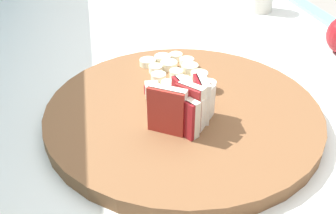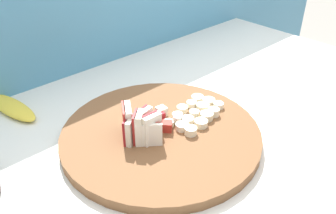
{
  "view_description": "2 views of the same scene",
  "coord_description": "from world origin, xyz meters",
  "px_view_note": "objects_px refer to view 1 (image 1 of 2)",
  "views": [
    {
      "loc": [
        -0.59,
        0.15,
        1.26
      ],
      "look_at": [
        -0.15,
        0.06,
        0.97
      ],
      "focal_mm": 40.84,
      "sensor_mm": 36.0,
      "label": 1
    },
    {
      "loc": [
        -0.51,
        -0.41,
        1.38
      ],
      "look_at": [
        -0.1,
        0.04,
        0.99
      ],
      "focal_mm": 37.61,
      "sensor_mm": 36.0,
      "label": 2
    }
  ],
  "objects_px": {
    "cutting_board": "(183,111)",
    "banana_slice_rows": "(178,72)",
    "apple_wedge_fan": "(187,106)",
    "apple_dice_pile": "(167,94)"
  },
  "relations": [
    {
      "from": "cutting_board",
      "to": "banana_slice_rows",
      "type": "bearing_deg",
      "value": -7.85
    },
    {
      "from": "banana_slice_rows",
      "to": "cutting_board",
      "type": "bearing_deg",
      "value": 172.15
    },
    {
      "from": "apple_dice_pile",
      "to": "cutting_board",
      "type": "bearing_deg",
      "value": -138.89
    },
    {
      "from": "apple_wedge_fan",
      "to": "banana_slice_rows",
      "type": "bearing_deg",
      "value": -7.71
    },
    {
      "from": "apple_dice_pile",
      "to": "banana_slice_rows",
      "type": "relative_size",
      "value": 0.61
    },
    {
      "from": "cutting_board",
      "to": "banana_slice_rows",
      "type": "height_order",
      "value": "banana_slice_rows"
    },
    {
      "from": "apple_dice_pile",
      "to": "banana_slice_rows",
      "type": "height_order",
      "value": "apple_dice_pile"
    },
    {
      "from": "cutting_board",
      "to": "apple_wedge_fan",
      "type": "distance_m",
      "value": 0.06
    },
    {
      "from": "cutting_board",
      "to": "apple_dice_pile",
      "type": "relative_size",
      "value": 4.38
    },
    {
      "from": "cutting_board",
      "to": "banana_slice_rows",
      "type": "distance_m",
      "value": 0.1
    }
  ]
}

